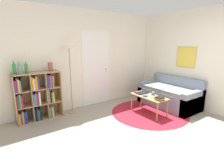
# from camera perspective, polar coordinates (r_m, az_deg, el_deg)

# --- Properties ---
(ground_plane) EXTENTS (14.00, 14.00, 0.00)m
(ground_plane) POSITION_cam_1_polar(r_m,az_deg,el_deg) (3.35, 17.58, -18.94)
(ground_plane) COLOR gray
(wall_back) EXTENTS (7.25, 0.11, 2.60)m
(wall_back) POSITION_cam_1_polar(r_m,az_deg,el_deg) (4.93, -6.85, 7.91)
(wall_back) COLOR silver
(wall_back) RESTS_ON ground_plane
(wall_right) EXTENTS (0.08, 5.66, 2.60)m
(wall_right) POSITION_cam_1_polar(r_m,az_deg,el_deg) (5.39, 21.41, 7.69)
(wall_right) COLOR silver
(wall_right) RESTS_ON ground_plane
(rug) EXTENTS (1.93, 1.93, 0.01)m
(rug) POSITION_cam_1_polar(r_m,az_deg,el_deg) (4.65, 12.06, -8.99)
(rug) COLOR maroon
(rug) RESTS_ON ground_plane
(bookshelf) EXTENTS (1.00, 0.34, 1.10)m
(bookshelf) POSITION_cam_1_polar(r_m,az_deg,el_deg) (4.35, -23.44, -3.82)
(bookshelf) COLOR tan
(bookshelf) RESTS_ON ground_plane
(floor_lamp) EXTENTS (0.29, 0.29, 1.71)m
(floor_lamp) POSITION_cam_1_polar(r_m,az_deg,el_deg) (4.35, -13.73, 8.90)
(floor_lamp) COLOR gray
(floor_lamp) RESTS_ON ground_plane
(couch) EXTENTS (0.86, 1.60, 0.81)m
(couch) POSITION_cam_1_polar(r_m,az_deg,el_deg) (5.21, 18.41, -3.60)
(couch) COLOR gray
(couch) RESTS_ON ground_plane
(coffee_table) EXTENTS (0.44, 0.95, 0.46)m
(coffee_table) POSITION_cam_1_polar(r_m,az_deg,el_deg) (4.46, 11.91, -4.51)
(coffee_table) COLOR #AD7F51
(coffee_table) RESTS_ON ground_plane
(laptop) EXTENTS (0.33, 0.25, 0.02)m
(laptop) POSITION_cam_1_polar(r_m,az_deg,el_deg) (4.64, 9.62, -2.86)
(laptop) COLOR black
(laptop) RESTS_ON coffee_table
(bowl) EXTENTS (0.12, 0.12, 0.04)m
(bowl) POSITION_cam_1_polar(r_m,az_deg,el_deg) (4.38, 10.73, -3.75)
(bowl) COLOR teal
(bowl) RESTS_ON coffee_table
(book_stack_on_table) EXTENTS (0.18, 0.18, 0.07)m
(book_stack_on_table) POSITION_cam_1_polar(r_m,az_deg,el_deg) (4.18, 15.26, -4.63)
(book_stack_on_table) COLOR #196B38
(book_stack_on_table) RESTS_ON coffee_table
(cup) EXTENTS (0.08, 0.08, 0.08)m
(cup) POSITION_cam_1_polar(r_m,az_deg,el_deg) (4.54, 13.28, -3.03)
(cup) COLOR teal
(cup) RESTS_ON coffee_table
(bottle_left) EXTENTS (0.07, 0.07, 0.27)m
(bottle_left) POSITION_cam_1_polar(r_m,az_deg,el_deg) (4.18, -29.32, 4.32)
(bottle_left) COLOR #2D8438
(bottle_left) RESTS_ON bookshelf
(bottle_middle) EXTENTS (0.07, 0.07, 0.27)m
(bottle_middle) POSITION_cam_1_polar(r_m,az_deg,el_deg) (4.18, -27.86, 4.48)
(bottle_middle) COLOR #6B93A3
(bottle_middle) RESTS_ON bookshelf
(bottle_right) EXTENTS (0.07, 0.07, 0.25)m
(bottle_right) POSITION_cam_1_polar(r_m,az_deg,el_deg) (4.19, -26.19, 4.53)
(bottle_right) COLOR #2D8438
(bottle_right) RESTS_ON bookshelf
(vase_on_shelf) EXTENTS (0.10, 0.10, 0.20)m
(vase_on_shelf) POSITION_cam_1_polar(r_m,az_deg,el_deg) (4.30, -19.47, 5.32)
(vase_on_shelf) COLOR #934C47
(vase_on_shelf) RESTS_ON bookshelf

